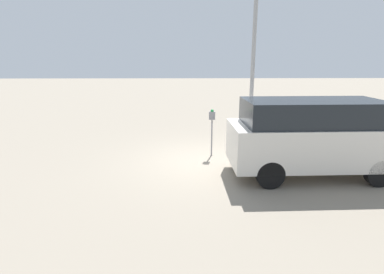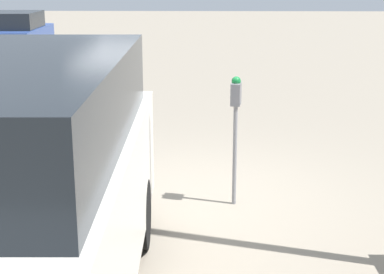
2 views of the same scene
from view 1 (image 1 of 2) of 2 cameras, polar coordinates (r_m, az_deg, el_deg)
ground_plane at (r=9.62m, az=2.32°, el=-4.57°), size 80.00×80.00×0.00m
parking_meter_near at (r=9.86m, az=3.83°, el=2.90°), size 0.21×0.14×1.58m
parking_meter_far at (r=11.39m, az=30.20°, el=1.88°), size 0.21×0.14×1.40m
lamp_post at (r=11.75m, az=11.27°, el=8.40°), size 0.44×0.44×6.14m
parked_van at (r=8.78m, az=22.12°, el=0.28°), size 4.59×1.92×2.12m
fire_hydrant at (r=11.31m, az=27.24°, el=-1.49°), size 0.17×0.17×0.67m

